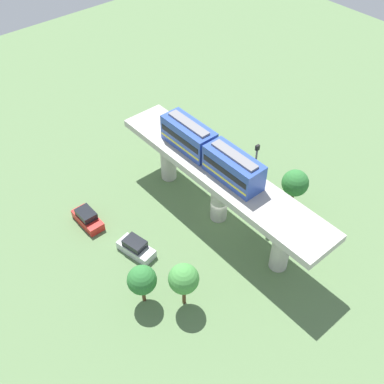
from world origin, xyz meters
The scene contains 9 objects.
ground_plane centered at (0.00, 0.00, 0.00)m, with size 120.00×120.00×0.00m, color #5B7A4C.
viaduct centered at (0.00, 0.00, 5.42)m, with size 5.20×28.00×7.15m.
train centered at (0.00, 1.74, 8.68)m, with size 2.64×13.55×3.24m.
parked_car_silver centered at (-10.20, 1.92, 0.74)m, with size 2.61×4.48×1.76m.
parked_car_red centered at (-11.85, 8.94, 0.74)m, with size 1.83×4.21×1.76m.
tree_near_viaduct centered at (-13.08, -3.42, 3.27)m, with size 2.85×2.85×4.72m.
tree_mid_lot centered at (7.68, -4.23, 3.67)m, with size 3.08×3.08×5.24m.
tree_far_corner centered at (-10.30, -6.19, 3.86)m, with size 2.92×2.92×5.36m.
signal_post centered at (3.40, -1.71, 5.39)m, with size 0.44×0.28×9.75m.
Camera 1 is at (-26.36, -26.15, 39.70)m, focal length 44.08 mm.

